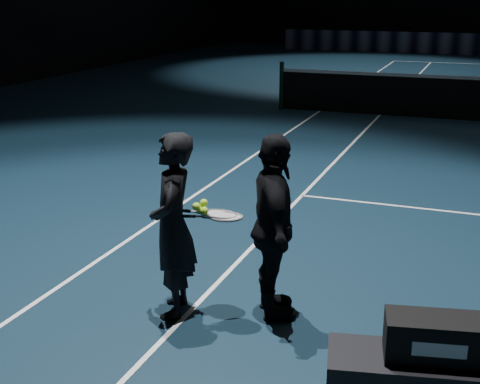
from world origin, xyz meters
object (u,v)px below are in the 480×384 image
(player_b, at_px, (274,228))
(racket_lower, at_px, (226,217))
(racket_bag, at_px, (442,339))
(player_a, at_px, (173,226))
(racket_upper, at_px, (220,214))
(tennis_balls, at_px, (203,208))

(player_b, relative_size, racket_lower, 2.36)
(racket_bag, xyz_separation_m, player_b, (-1.45, 1.00, 0.23))
(racket_lower, bearing_deg, player_a, 180.00)
(racket_upper, bearing_deg, racket_bag, -46.98)
(racket_lower, xyz_separation_m, racket_upper, (-0.06, 0.02, 0.01))
(racket_lower, height_order, tennis_balls, tennis_balls)
(player_a, height_order, racket_upper, player_a)
(player_a, xyz_separation_m, racket_upper, (0.37, 0.16, 0.10))
(racket_lower, bearing_deg, racket_bag, -43.12)
(racket_upper, bearing_deg, racket_lower, -42.66)
(player_a, distance_m, racket_lower, 0.46)
(player_b, bearing_deg, racket_upper, 76.49)
(player_b, distance_m, racket_upper, 0.46)
(racket_upper, xyz_separation_m, tennis_balls, (-0.13, -0.08, 0.07))
(player_a, relative_size, tennis_balls, 13.35)
(racket_lower, bearing_deg, racket_upper, 141.34)
(player_a, bearing_deg, racket_upper, 95.04)
(racket_bag, distance_m, tennis_balls, 2.22)
(racket_bag, height_order, player_b, player_b)
(racket_bag, relative_size, racket_lower, 1.05)
(player_b, xyz_separation_m, tennis_balls, (-0.57, -0.18, 0.16))
(racket_bag, bearing_deg, racket_upper, 142.73)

